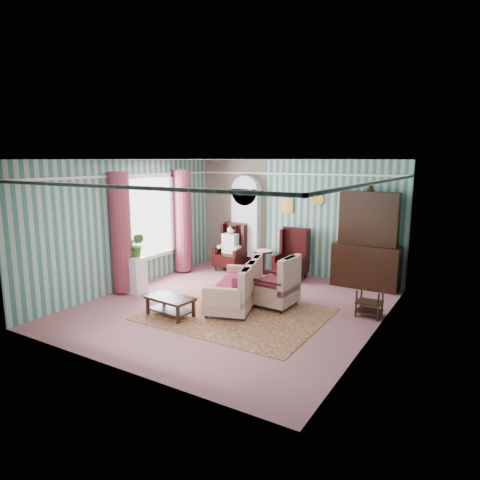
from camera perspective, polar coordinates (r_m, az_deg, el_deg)
The scene contains 17 objects.
floor at distance 8.64m, azimuth -1.04°, elevation -8.92°, with size 6.00×6.00×0.00m, color #95565E.
room_shell at distance 8.68m, azimuth -3.93°, elevation 4.75°, with size 5.53×6.02×2.91m.
bookcase at distance 11.41m, azimuth 0.80°, elevation 1.70°, with size 0.80×0.28×2.24m, color white.
dresser_hutch at distance 10.06m, azimuth 16.62°, elevation 0.39°, with size 1.50×0.56×2.36m, color black.
wingback_left at distance 11.30m, azimuth -1.30°, elevation -0.94°, with size 0.76×0.80×1.25m, color black.
wingback_right at distance 10.49m, azimuth 6.80°, elevation -1.93°, with size 0.76×0.80×1.25m, color black.
seated_woman at distance 11.31m, azimuth -1.30°, elevation -1.11°, with size 0.44×0.40×1.18m, color silver, non-canonical shape.
round_side_table at distance 11.06m, azimuth 3.07°, elevation -2.94°, with size 0.50×0.50×0.60m, color black.
nest_table at distance 8.43m, azimuth 16.88°, elevation -7.96°, with size 0.45×0.38×0.54m, color black.
plant_stand at distance 9.75m, azimuth -14.07°, elevation -4.50°, with size 0.55×0.35×0.80m, color white.
rug at distance 8.25m, azimuth -0.37°, elevation -9.84°, with size 3.20×2.60×0.01m, color #491918.
sofa at distance 8.58m, azimuth -0.71°, elevation -5.68°, with size 1.84×1.00×0.97m, color beige.
floral_armchair at distance 8.55m, azimuth 4.66°, elevation -5.43°, with size 0.86×0.80×1.06m, color beige.
coffee_table at distance 8.21m, azimuth -9.26°, elevation -8.74°, with size 0.91×0.51×0.38m, color black.
potted_plant_a at distance 9.61m, azimuth -15.14°, elevation -0.96°, with size 0.40×0.35×0.44m, color #19511B.
potted_plant_b at distance 9.59m, azimuth -13.50°, elevation -0.66°, with size 0.29×0.23×0.52m, color #1A4816.
potted_plant_c at distance 9.65m, azimuth -14.20°, elevation -1.01°, with size 0.22×0.22×0.40m, color #174A18.
Camera 1 is at (4.34, -6.89, 2.89)m, focal length 32.00 mm.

